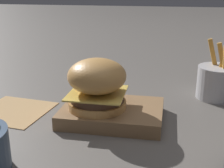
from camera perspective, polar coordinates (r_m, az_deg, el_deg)
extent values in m
plane|color=#5B5651|center=(0.64, 3.71, -6.72)|extent=(6.00, 6.00, 0.00)
cube|color=olive|center=(0.64, 0.00, -5.47)|extent=(0.20, 0.15, 0.03)
cylinder|color=tan|center=(0.63, -2.70, -3.69)|extent=(0.12, 0.12, 0.02)
cylinder|color=#4C3323|center=(0.62, -2.72, -2.43)|extent=(0.11, 0.11, 0.01)
cube|color=#EAC656|center=(0.62, -2.73, -1.67)|extent=(0.11, 0.11, 0.00)
ellipsoid|color=tan|center=(0.61, -2.78, 1.49)|extent=(0.12, 0.12, 0.07)
cylinder|color=#B7B7BC|center=(0.79, 18.74, 0.27)|extent=(0.10, 0.10, 0.08)
cube|color=gold|center=(0.78, 19.54, 3.96)|extent=(0.03, 0.02, 0.09)
cube|color=gold|center=(0.78, 19.81, 4.30)|extent=(0.04, 0.03, 0.10)
cube|color=gold|center=(0.79, 18.08, 4.55)|extent=(0.03, 0.02, 0.09)
cylinder|color=silver|center=(0.93, -3.95, 1.76)|extent=(0.06, 0.10, 0.01)
ellipsoid|color=silver|center=(0.86, -2.64, 0.38)|extent=(0.05, 0.05, 0.01)
cylinder|color=#9E140F|center=(0.80, -0.27, -1.18)|extent=(0.05, 0.05, 0.00)
cube|color=tan|center=(0.72, -17.43, -4.58)|extent=(0.16, 0.16, 0.00)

